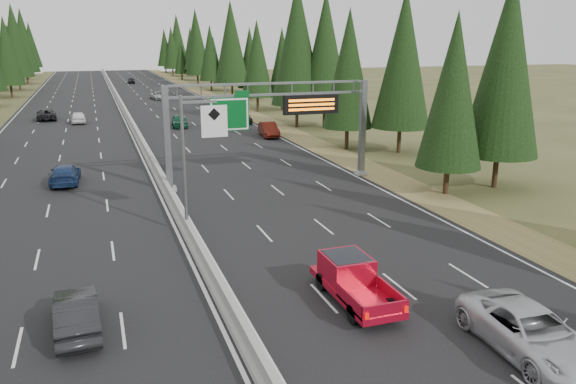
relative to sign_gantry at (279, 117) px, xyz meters
name	(u,v)px	position (x,y,z in m)	size (l,w,h in m)	color
road	(126,116)	(-8.92, 45.12, -5.23)	(32.00, 260.00, 0.08)	black
shoulder_right	(243,111)	(8.88, 45.12, -5.24)	(3.60, 260.00, 0.06)	olive
median_barrier	(126,113)	(-8.92, 45.12, -4.85)	(0.70, 260.00, 0.85)	gray
sign_gantry	(279,117)	(0.00, 0.00, 0.00)	(16.75, 0.98, 7.80)	slate
hov_sign_pole	(194,155)	(-8.33, -9.92, -0.54)	(2.80, 0.50, 8.00)	slate
tree_row_right	(288,51)	(13.28, 35.85, 4.20)	(11.34, 239.88, 19.00)	black
silver_minivan	(530,331)	(0.64, -26.88, -4.35)	(2.77, 6.01, 1.67)	#BBBBC0
red_pickup	(350,276)	(-3.56, -20.72, -4.18)	(2.00, 5.60, 1.82)	black
car_ahead_green	(179,121)	(-3.10, 31.49, -4.38)	(1.90, 4.72, 1.61)	#125134
car_ahead_dkred	(269,130)	(5.58, 20.70, -4.37)	(1.73, 4.96, 1.64)	#52140B
car_ahead_dkgrey	(243,117)	(5.57, 32.58, -4.46)	(2.04, 5.03, 1.46)	black
car_ahead_white	(159,96)	(-1.62, 67.25, -4.50)	(2.30, 4.98, 1.38)	#B1B1B1
car_ahead_far	(131,80)	(-3.61, 109.33, -4.43)	(1.78, 4.43, 1.51)	black
car_onc_near	(76,313)	(-14.81, -19.88, -4.43)	(1.61, 4.61, 1.52)	black
car_onc_blue	(65,174)	(-16.03, 4.94, -4.43)	(2.11, 5.20, 1.51)	navy
car_onc_white	(78,117)	(-15.48, 39.52, -4.40)	(1.85, 4.60, 1.57)	white
car_onc_far	(46,114)	(-19.72, 44.23, -4.42)	(2.55, 5.52, 1.53)	black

